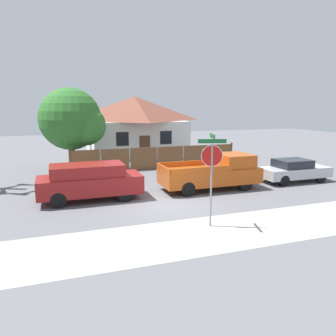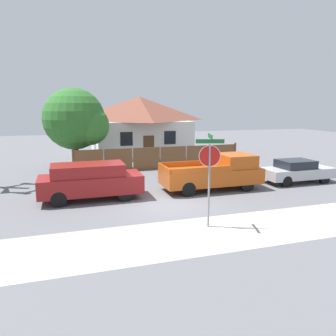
{
  "view_description": "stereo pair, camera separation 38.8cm",
  "coord_description": "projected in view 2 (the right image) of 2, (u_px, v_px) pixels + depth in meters",
  "views": [
    {
      "loc": [
        -4.74,
        -13.35,
        4.38
      ],
      "look_at": [
        0.08,
        0.5,
        1.6
      ],
      "focal_mm": 35.0,
      "sensor_mm": 36.0,
      "label": 1
    },
    {
      "loc": [
        -4.37,
        -13.47,
        4.38
      ],
      "look_at": [
        0.08,
        0.5,
        1.6
      ],
      "focal_mm": 35.0,
      "sensor_mm": 36.0,
      "label": 2
    }
  ],
  "objects": [
    {
      "name": "parked_sedan",
      "position": [
        297.0,
        171.0,
        18.96
      ],
      "size": [
        4.14,
        1.71,
        1.33
      ],
      "rotation": [
        0.0,
        0.0,
        0.0
      ],
      "color": "#B7B7BC",
      "rests_on": "ground"
    },
    {
      "name": "house",
      "position": [
        139.0,
        125.0,
        29.69
      ],
      "size": [
        8.79,
        7.19,
        5.23
      ],
      "color": "white",
      "rests_on": "ground"
    },
    {
      "name": "ground_plane",
      "position": [
        170.0,
        205.0,
        14.73
      ],
      "size": [
        80.0,
        80.0,
        0.0
      ],
      "primitive_type": "plane",
      "color": "slate"
    },
    {
      "name": "red_suv",
      "position": [
        90.0,
        180.0,
        15.43
      ],
      "size": [
        4.76,
        1.86,
        1.72
      ],
      "rotation": [
        0.0,
        0.0,
        0.0
      ],
      "color": "maroon",
      "rests_on": "ground"
    },
    {
      "name": "sidewalk_strip",
      "position": [
        202.0,
        234.0,
        11.36
      ],
      "size": [
        36.0,
        3.2,
        0.01
      ],
      "color": "#A3A39E",
      "rests_on": "ground"
    },
    {
      "name": "stop_sign",
      "position": [
        210.0,
        164.0,
        11.66
      ],
      "size": [
        0.98,
        0.88,
        3.42
      ],
      "rotation": [
        0.0,
        0.0,
        -0.29
      ],
      "color": "gray",
      "rests_on": "ground"
    },
    {
      "name": "orange_pickup",
      "position": [
        215.0,
        173.0,
        17.38
      ],
      "size": [
        5.27,
        2.05,
        1.84
      ],
      "rotation": [
        0.0,
        0.0,
        0.0
      ],
      "color": "#B74C14",
      "rests_on": "ground"
    },
    {
      "name": "wooden_fence",
      "position": [
        160.0,
        158.0,
        22.95
      ],
      "size": [
        11.87,
        0.12,
        1.67
      ],
      "color": "brown",
      "rests_on": "ground"
    },
    {
      "name": "oak_tree",
      "position": [
        77.0,
        120.0,
        22.59
      ],
      "size": [
        4.46,
        4.24,
        5.63
      ],
      "color": "brown",
      "rests_on": "ground"
    }
  ]
}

